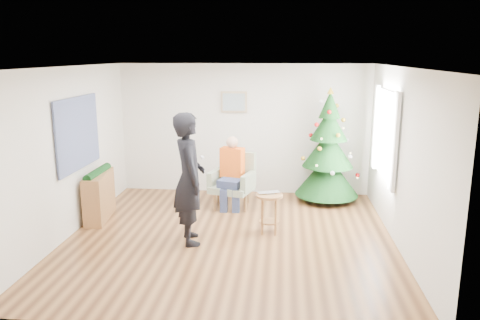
# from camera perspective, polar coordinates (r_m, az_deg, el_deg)

# --- Properties ---
(floor) EXTENTS (5.00, 5.00, 0.00)m
(floor) POSITION_cam_1_polar(r_m,az_deg,el_deg) (7.35, -1.24, -9.42)
(floor) COLOR brown
(floor) RESTS_ON ground
(ceiling) EXTENTS (5.00, 5.00, 0.00)m
(ceiling) POSITION_cam_1_polar(r_m,az_deg,el_deg) (6.81, -1.34, 11.28)
(ceiling) COLOR white
(ceiling) RESTS_ON wall_back
(wall_back) EXTENTS (5.00, 0.00, 5.00)m
(wall_back) POSITION_cam_1_polar(r_m,az_deg,el_deg) (9.41, 0.50, 3.76)
(wall_back) COLOR silver
(wall_back) RESTS_ON floor
(wall_front) EXTENTS (5.00, 0.00, 5.00)m
(wall_front) POSITION_cam_1_polar(r_m,az_deg,el_deg) (4.58, -4.97, -6.12)
(wall_front) COLOR silver
(wall_front) RESTS_ON floor
(wall_left) EXTENTS (0.00, 5.00, 5.00)m
(wall_left) POSITION_cam_1_polar(r_m,az_deg,el_deg) (7.67, -20.18, 0.88)
(wall_left) COLOR silver
(wall_left) RESTS_ON floor
(wall_right) EXTENTS (0.00, 5.00, 5.00)m
(wall_right) POSITION_cam_1_polar(r_m,az_deg,el_deg) (7.13, 19.10, 0.09)
(wall_right) COLOR silver
(wall_right) RESTS_ON floor
(window_panel) EXTENTS (0.04, 1.30, 1.40)m
(window_panel) POSITION_cam_1_polar(r_m,az_deg,el_deg) (8.04, 17.38, 3.05)
(window_panel) COLOR white
(window_panel) RESTS_ON wall_right
(curtains) EXTENTS (0.05, 1.75, 1.50)m
(curtains) POSITION_cam_1_polar(r_m,az_deg,el_deg) (8.03, 17.17, 3.06)
(curtains) COLOR white
(curtains) RESTS_ON wall_right
(christmas_tree) EXTENTS (1.21, 1.21, 2.19)m
(christmas_tree) POSITION_cam_1_polar(r_m,az_deg,el_deg) (9.06, 10.68, 1.15)
(christmas_tree) COLOR #3F2816
(christmas_tree) RESTS_ON floor
(stool) EXTENTS (0.42, 0.42, 0.64)m
(stool) POSITION_cam_1_polar(r_m,az_deg,el_deg) (7.44, 3.58, -6.50)
(stool) COLOR brown
(stool) RESTS_ON floor
(laptop) EXTENTS (0.40, 0.33, 0.03)m
(laptop) POSITION_cam_1_polar(r_m,az_deg,el_deg) (7.34, 3.61, -4.10)
(laptop) COLOR silver
(laptop) RESTS_ON stool
(armchair) EXTENTS (0.88, 0.86, 1.00)m
(armchair) POSITION_cam_1_polar(r_m,az_deg,el_deg) (8.70, -0.86, -3.29)
(armchair) COLOR gray
(armchair) RESTS_ON floor
(seated_person) EXTENTS (0.50, 0.66, 1.31)m
(seated_person) POSITION_cam_1_polar(r_m,az_deg,el_deg) (8.57, -1.03, -1.44)
(seated_person) COLOR navy
(seated_person) RESTS_ON armchair
(standing_man) EXTENTS (0.69, 0.83, 1.97)m
(standing_man) POSITION_cam_1_polar(r_m,az_deg,el_deg) (6.94, -6.21, -2.28)
(standing_man) COLOR black
(standing_man) RESTS_ON floor
(game_controller) EXTENTS (0.08, 0.13, 0.04)m
(game_controller) POSITION_cam_1_polar(r_m,az_deg,el_deg) (6.79, -4.60, 0.28)
(game_controller) COLOR white
(game_controller) RESTS_ON standing_man
(console) EXTENTS (0.42, 1.03, 0.80)m
(console) POSITION_cam_1_polar(r_m,az_deg,el_deg) (8.38, -16.79, -4.25)
(console) COLOR brown
(console) RESTS_ON floor
(garland) EXTENTS (0.14, 0.90, 0.14)m
(garland) POSITION_cam_1_polar(r_m,az_deg,el_deg) (8.27, -16.98, -1.47)
(garland) COLOR black
(garland) RESTS_ON console
(tapestry) EXTENTS (0.03, 1.50, 1.15)m
(tapestry) POSITION_cam_1_polar(r_m,az_deg,el_deg) (7.87, -19.13, 3.11)
(tapestry) COLOR black
(tapestry) RESTS_ON wall_left
(framed_picture) EXTENTS (0.52, 0.05, 0.42)m
(framed_picture) POSITION_cam_1_polar(r_m,az_deg,el_deg) (9.32, -0.75, 7.08)
(framed_picture) COLOR tan
(framed_picture) RESTS_ON wall_back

